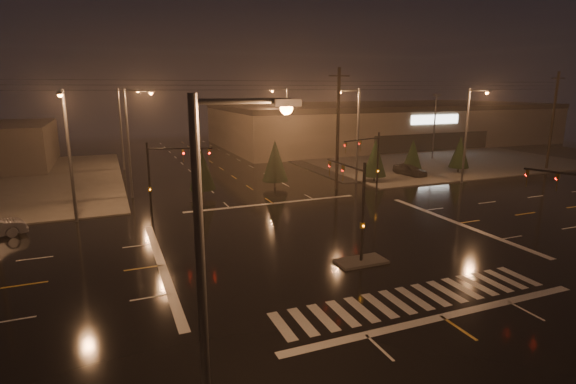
% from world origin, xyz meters
% --- Properties ---
extents(ground, '(140.00, 140.00, 0.00)m').
position_xyz_m(ground, '(0.00, 0.00, 0.00)').
color(ground, black).
rests_on(ground, ground).
extents(sidewalk_ne, '(36.00, 36.00, 0.12)m').
position_xyz_m(sidewalk_ne, '(30.00, 30.00, 0.06)').
color(sidewalk_ne, '#43413C').
rests_on(sidewalk_ne, ground).
extents(median_island, '(3.00, 1.60, 0.15)m').
position_xyz_m(median_island, '(0.00, -4.00, 0.07)').
color(median_island, '#43413C').
rests_on(median_island, ground).
extents(crosswalk, '(15.00, 2.60, 0.01)m').
position_xyz_m(crosswalk, '(0.00, -9.00, 0.01)').
color(crosswalk, beige).
rests_on(crosswalk, ground).
extents(stop_bar_near, '(16.00, 0.50, 0.01)m').
position_xyz_m(stop_bar_near, '(0.00, -11.00, 0.01)').
color(stop_bar_near, beige).
rests_on(stop_bar_near, ground).
extents(stop_bar_far, '(16.00, 0.50, 0.01)m').
position_xyz_m(stop_bar_far, '(0.00, 11.00, 0.01)').
color(stop_bar_far, beige).
rests_on(stop_bar_far, ground).
extents(parking_lot, '(50.00, 24.00, 0.08)m').
position_xyz_m(parking_lot, '(35.00, 28.00, 0.04)').
color(parking_lot, black).
rests_on(parking_lot, ground).
extents(retail_building, '(60.20, 28.30, 7.20)m').
position_xyz_m(retail_building, '(35.00, 45.99, 3.84)').
color(retail_building, brown).
rests_on(retail_building, ground).
extents(signal_mast_median, '(0.25, 4.59, 6.00)m').
position_xyz_m(signal_mast_median, '(0.00, -3.07, 3.75)').
color(signal_mast_median, black).
rests_on(signal_mast_median, ground).
extents(signal_mast_ne, '(4.84, 1.86, 6.00)m').
position_xyz_m(signal_mast_ne, '(9.50, 10.14, 3.79)').
color(signal_mast_ne, black).
rests_on(signal_mast_ne, ground).
extents(signal_mast_nw, '(4.84, 1.86, 6.00)m').
position_xyz_m(signal_mast_nw, '(-9.50, 10.14, 3.79)').
color(signal_mast_nw, black).
rests_on(signal_mast_nw, ground).
extents(streetlight_0, '(2.77, 0.32, 10.00)m').
position_xyz_m(streetlight_0, '(-11.18, -15.00, 5.80)').
color(streetlight_0, '#38383A').
rests_on(streetlight_0, ground).
extents(streetlight_1, '(2.77, 0.32, 10.00)m').
position_xyz_m(streetlight_1, '(-11.18, 18.00, 5.80)').
color(streetlight_1, '#38383A').
rests_on(streetlight_1, ground).
extents(streetlight_2, '(2.77, 0.32, 10.00)m').
position_xyz_m(streetlight_2, '(-11.18, 34.00, 5.80)').
color(streetlight_2, '#38383A').
rests_on(streetlight_2, ground).
extents(streetlight_3, '(2.77, 0.32, 10.00)m').
position_xyz_m(streetlight_3, '(11.18, 16.00, 5.80)').
color(streetlight_3, '#38383A').
rests_on(streetlight_3, ground).
extents(streetlight_4, '(2.77, 0.32, 10.00)m').
position_xyz_m(streetlight_4, '(11.18, 36.00, 5.80)').
color(streetlight_4, '#38383A').
rests_on(streetlight_4, ground).
extents(streetlight_5, '(0.32, 2.77, 10.00)m').
position_xyz_m(streetlight_5, '(-16.00, 11.18, 5.80)').
color(streetlight_5, '#38383A').
rests_on(streetlight_5, ground).
extents(streetlight_6, '(0.32, 2.77, 10.00)m').
position_xyz_m(streetlight_6, '(22.00, 11.18, 5.80)').
color(streetlight_6, '#38383A').
rests_on(streetlight_6, ground).
extents(utility_pole_1, '(2.20, 0.32, 12.00)m').
position_xyz_m(utility_pole_1, '(8.00, 14.00, 6.13)').
color(utility_pole_1, black).
rests_on(utility_pole_1, ground).
extents(utility_pole_2, '(2.20, 0.32, 12.00)m').
position_xyz_m(utility_pole_2, '(38.00, 14.00, 6.13)').
color(utility_pole_2, black).
rests_on(utility_pole_2, ground).
extents(conifer_0, '(2.53, 2.53, 4.65)m').
position_xyz_m(conifer_0, '(13.48, 15.53, 2.67)').
color(conifer_0, black).
rests_on(conifer_0, ground).
extents(conifer_1, '(2.27, 2.27, 4.25)m').
position_xyz_m(conifer_1, '(19.90, 17.44, 2.47)').
color(conifer_1, black).
rests_on(conifer_1, ground).
extents(conifer_2, '(2.38, 2.38, 4.42)m').
position_xyz_m(conifer_2, '(25.83, 16.24, 2.56)').
color(conifer_2, black).
rests_on(conifer_2, ground).
extents(conifer_3, '(2.47, 2.47, 4.57)m').
position_xyz_m(conifer_3, '(-5.23, 16.04, 2.63)').
color(conifer_3, black).
rests_on(conifer_3, ground).
extents(conifer_4, '(2.67, 2.67, 4.88)m').
position_xyz_m(conifer_4, '(2.54, 17.21, 2.79)').
color(conifer_4, black).
rests_on(conifer_4, ground).
extents(car_parked, '(2.41, 4.58, 1.49)m').
position_xyz_m(car_parked, '(19.32, 17.01, 0.74)').
color(car_parked, black).
rests_on(car_parked, ground).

